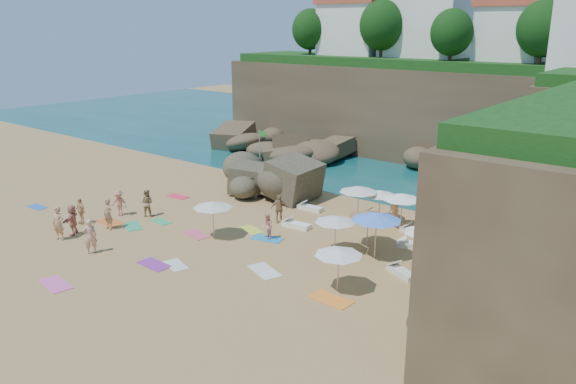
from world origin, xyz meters
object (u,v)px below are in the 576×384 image
Objects in this scene: parasol_2 at (442,194)px; lounger_0 at (310,208)px; flag_pole at (261,146)px; parasol_1 at (380,193)px; rock_outcrop at (265,192)px; person_stand_0 at (58,224)px; person_stand_3 at (279,209)px; person_stand_6 at (90,236)px; person_stand_4 at (395,210)px; person_stand_2 at (278,181)px; parasol_0 at (359,189)px; person_stand_1 at (147,203)px; person_stand_5 at (285,181)px.

parasol_2 is 8.69m from lounger_0.
parasol_1 is at bearing -17.62° from flag_pole.
rock_outcrop is 3.96× the size of person_stand_0.
person_stand_6 is (-4.70, -9.93, 0.08)m from person_stand_3.
person_stand_4 is 0.84× the size of person_stand_6.
lounger_0 is at bearing 171.09° from person_stand_2.
parasol_0 is 0.90× the size of parasol_2.
parasol_0 is 2.56m from person_stand_4.
parasol_0 reaches higher than person_stand_4.
person_stand_3 is (-8.33, -4.72, -1.41)m from parasol_2.
parasol_1 is 14.57m from person_stand_1.
person_stand_5 is (-3.78, 5.32, -0.09)m from person_stand_3.
person_stand_2 reaches higher than lounger_0.
person_stand_2 reaches higher than person_stand_5.
parasol_0 reaches higher than rock_outcrop.
person_stand_0 is at bearing -130.83° from parasol_0.
flag_pole is at bearing -175.36° from person_stand_4.
person_stand_0 reaches higher than lounger_0.
lounger_0 is (8.88, -5.25, -2.12)m from flag_pole.
person_stand_3 is (8.82, -8.38, -1.38)m from flag_pole.
person_stand_3 reaches higher than person_stand_2.
person_stand_6 is at bearing -77.32° from flag_pole.
flag_pole is 2.05× the size of lounger_0.
person_stand_6 reaches higher than person_stand_4.
person_stand_1 is at bearing 162.55° from person_stand_3.
person_stand_5 is at bearing 43.43° from rock_outcrop.
person_stand_1 is 15.44m from person_stand_4.
flag_pole reaches higher than person_stand_4.
person_stand_2 is 6.56m from person_stand_3.
parasol_0 is 1.35× the size of person_stand_3.
rock_outcrop is at bearing -159.53° from person_stand_4.
person_stand_6 is at bearing 84.96° from person_stand_1.
person_stand_2 is (3.55, 14.97, -0.13)m from person_stand_0.
flag_pole is 1.49× the size of parasol_0.
lounger_0 is 0.89× the size of person_stand_0.
flag_pole is 18.40m from person_stand_0.
rock_outcrop is at bearing 162.24° from lounger_0.
person_stand_0 is at bearing -175.96° from person_stand_3.
person_stand_2 is (3.03, 9.30, -0.04)m from person_stand_1.
flag_pole is 18.81m from person_stand_6.
lounger_0 is (-8.26, -1.59, -2.16)m from parasol_2.
lounger_0 is 5.66m from person_stand_4.
person_stand_2 reaches higher than person_stand_4.
parasol_1 is 1.18× the size of person_stand_1.
person_stand_1 is at bearing 64.27° from person_stand_0.
parasol_0 is at bearing -129.68° from person_stand_4.
person_stand_5 is at bearing 146.17° from lounger_0.
person_stand_4 is at bearing -9.88° from person_stand_3.
person_stand_5 is at bearing 54.82° from person_stand_0.
parasol_0 reaches higher than person_stand_2.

